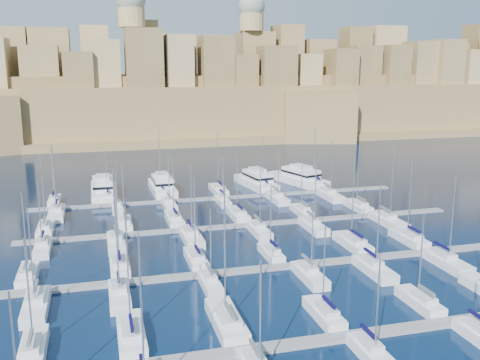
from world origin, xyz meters
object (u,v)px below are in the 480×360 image
object	(u,v)px
sailboat_0	(33,349)
motor_yacht_a	(103,188)
sailboat_4	(420,301)
motor_yacht_c	(256,180)
motor_yacht_b	(162,186)
sailboat_2	(227,321)
motor_yacht_d	(299,177)

from	to	relation	value
sailboat_0	motor_yacht_a	xyz separation A→B (m)	(8.38, 70.96, 0.99)
motor_yacht_a	sailboat_4	bearing A→B (deg)	-62.15
motor_yacht_c	motor_yacht_a	bearing A→B (deg)	179.02
motor_yacht_a	motor_yacht_b	distance (m)	13.78
motor_yacht_c	sailboat_2	bearing A→B (deg)	-109.48
sailboat_0	motor_yacht_d	size ratio (longest dim) A/B	0.67
motor_yacht_c	motor_yacht_d	size ratio (longest dim) A/B	0.88
motor_yacht_d	sailboat_0	bearing A→B (deg)	-128.91
sailboat_2	motor_yacht_c	bearing A→B (deg)	70.52
sailboat_2	sailboat_0	bearing A→B (deg)	-177.64
sailboat_2	motor_yacht_a	world-z (taller)	sailboat_2
sailboat_2	motor_yacht_b	bearing A→B (deg)	89.15
sailboat_4	motor_yacht_d	xyz separation A→B (m)	(11.53, 71.56, 1.00)
motor_yacht_b	motor_yacht_c	size ratio (longest dim) A/B	0.98
sailboat_4	motor_yacht_a	world-z (taller)	sailboat_4
sailboat_0	motor_yacht_b	xyz separation A→B (m)	(22.15, 70.35, 0.99)
sailboat_0	motor_yacht_b	bearing A→B (deg)	72.52
motor_yacht_b	motor_yacht_a	bearing A→B (deg)	177.47
sailboat_2	motor_yacht_a	distance (m)	71.24
sailboat_2	sailboat_4	distance (m)	24.92
sailboat_4	motor_yacht_b	xyz separation A→B (m)	(-23.86, 70.62, 1.00)
sailboat_2	sailboat_4	size ratio (longest dim) A/B	1.38
sailboat_2	motor_yacht_b	size ratio (longest dim) A/B	1.01
sailboat_2	motor_yacht_a	xyz separation A→B (m)	(-12.74, 70.09, 0.95)
motor_yacht_b	motor_yacht_d	distance (m)	35.40
motor_yacht_a	motor_yacht_d	bearing A→B (deg)	0.39
sailboat_2	motor_yacht_d	distance (m)	79.29
motor_yacht_d	sailboat_2	bearing A→B (deg)	-117.34
motor_yacht_d	sailboat_4	bearing A→B (deg)	-99.15
sailboat_2	motor_yacht_c	xyz separation A→B (m)	(24.57, 69.45, 0.95)
sailboat_0	motor_yacht_c	bearing A→B (deg)	56.99
sailboat_0	sailboat_2	world-z (taller)	sailboat_2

